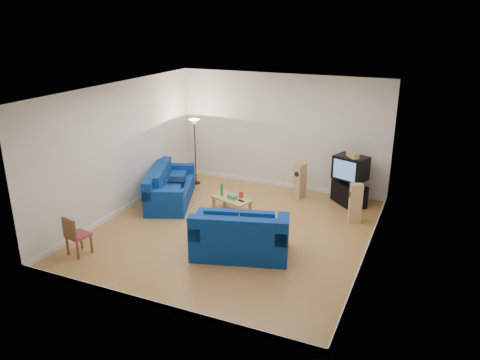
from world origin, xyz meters
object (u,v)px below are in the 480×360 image
at_px(sofa_three_seat, 168,189).
at_px(television, 351,168).
at_px(sofa_loveseat, 240,239).
at_px(tv_stand, 349,193).
at_px(coffee_table, 232,200).

height_order(sofa_three_seat, television, television).
distance_m(sofa_loveseat, tv_stand, 3.96).
bearing_deg(sofa_three_seat, tv_stand, 89.16).
bearing_deg(television, tv_stand, -44.60).
relative_size(tv_stand, television, 0.99).
distance_m(sofa_three_seat, sofa_loveseat, 3.51).
height_order(coffee_table, television, television).
bearing_deg(television, sofa_three_seat, -136.82).
relative_size(sofa_loveseat, television, 2.30).
height_order(sofa_loveseat, tv_stand, sofa_loveseat).
xyz_separation_m(sofa_three_seat, coffee_table, (1.82, 0.03, -0.02)).
bearing_deg(sofa_loveseat, television, 52.47).
bearing_deg(tv_stand, sofa_three_seat, -113.67).
xyz_separation_m(sofa_three_seat, sofa_loveseat, (2.92, -1.94, 0.04)).
bearing_deg(sofa_loveseat, coffee_table, 103.01).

